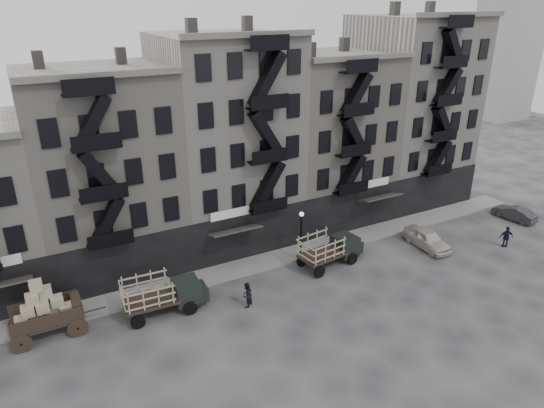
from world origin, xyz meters
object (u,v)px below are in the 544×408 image
car_east (427,239)px  pedestrian_mid (247,295)px  stake_truck_west (162,292)px  car_far (514,213)px  policeman (506,237)px  stake_truck_east (330,247)px  wagon (42,306)px

car_east → pedestrian_mid: 17.12m
stake_truck_west → pedestrian_mid: stake_truck_west is taller
car_east → car_far: size_ratio=1.16×
policeman → stake_truck_east: bearing=11.8°
stake_truck_west → wagon: bearing=173.7°
stake_truck_west → stake_truck_east: stake_truck_west is taller
stake_truck_east → car_east: stake_truck_east is taller
wagon → policeman: bearing=-9.3°
car_far → policeman: policeman is taller
wagon → stake_truck_west: 7.26m
car_far → pedestrian_mid: (-28.49, -0.71, 0.26)m
wagon → car_east: 29.59m
wagon → stake_truck_east: wagon is taller
stake_truck_east → car_east: bearing=-17.1°
stake_truck_east → car_far: 20.36m
wagon → car_far: (40.82, -2.49, -1.49)m
car_east → car_far: bearing=4.0°
stake_truck_east → car_far: stake_truck_east is taller
car_east → policeman: (5.86, -3.14, 0.16)m
pedestrian_mid → policeman: policeman is taller
stake_truck_west → pedestrian_mid: 5.62m
car_far → car_east: bearing=-6.9°
policeman → pedestrian_mid: bearing=22.8°
stake_truck_west → car_east: (22.29, -1.54, -0.79)m
pedestrian_mid → car_far: bearing=147.4°
car_far → stake_truck_east: bearing=-11.6°
stake_truck_east → car_far: (20.30, -1.33, -0.92)m
wagon → stake_truck_east: bearing=-3.1°
stake_truck_west → stake_truck_east: bearing=2.7°
wagon → car_far: size_ratio=1.11×
stake_truck_west → policeman: size_ratio=2.96×
wagon → car_east: wagon is taller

